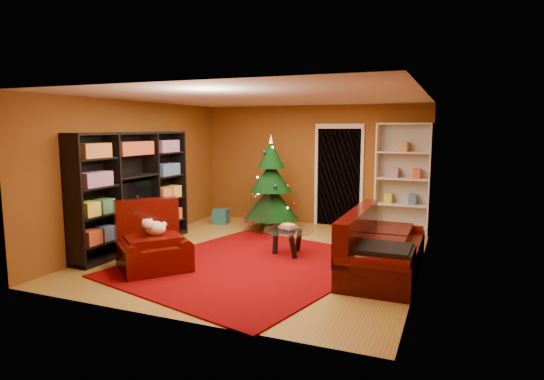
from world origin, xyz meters
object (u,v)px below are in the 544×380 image
at_px(gift_box_green, 268,219).
at_px(acrylic_chair, 259,220).
at_px(rug, 249,265).
at_px(white_bookshelf, 403,179).
at_px(gift_box_red, 251,217).
at_px(dog, 155,228).
at_px(gift_box_teal, 221,216).
at_px(media_unit, 133,191).
at_px(christmas_tree, 271,184).
at_px(sofa, 384,242).
at_px(armchair, 153,243).
at_px(coffee_table, 289,242).

height_order(gift_box_green, acrylic_chair, acrylic_chair).
bearing_deg(rug, white_bookshelf, 59.38).
relative_size(gift_box_red, dog, 0.58).
xyz_separation_m(rug, gift_box_teal, (-1.91, 2.60, 0.15)).
relative_size(gift_box_green, acrylic_chair, 0.36).
relative_size(media_unit, gift_box_teal, 8.25).
distance_m(christmas_tree, gift_box_teal, 1.50).
bearing_deg(media_unit, acrylic_chair, 40.60).
distance_m(white_bookshelf, acrylic_chair, 3.01).
bearing_deg(sofa, acrylic_chair, 64.59).
xyz_separation_m(gift_box_teal, dog, (0.65, -3.23, 0.45)).
height_order(rug, white_bookshelf, white_bookshelf).
relative_size(gift_box_teal, sofa, 0.15).
bearing_deg(media_unit, dog, -35.92).
bearing_deg(gift_box_red, gift_box_green, -17.93).
relative_size(white_bookshelf, acrylic_chair, 2.99).
xyz_separation_m(rug, armchair, (-1.26, -0.69, 0.40)).
bearing_deg(white_bookshelf, dog, -128.23).
xyz_separation_m(white_bookshelf, armchair, (-3.16, -3.91, -0.69)).
bearing_deg(coffee_table, gift_box_red, 128.14).
bearing_deg(coffee_table, armchair, -137.86).
distance_m(christmas_tree, gift_box_red, 1.20).
height_order(gift_box_green, coffee_table, coffee_table).
height_order(rug, gift_box_teal, gift_box_teal).
height_order(gift_box_teal, gift_box_red, gift_box_teal).
bearing_deg(acrylic_chair, white_bookshelf, 19.40).
bearing_deg(armchair, coffee_table, -7.66).
distance_m(rug, gift_box_red, 3.25).
bearing_deg(gift_box_red, dog, -88.76).
height_order(christmas_tree, gift_box_teal, christmas_tree).
relative_size(dog, sofa, 0.18).
xyz_separation_m(dog, acrylic_chair, (0.72, 2.25, -0.24)).
height_order(armchair, dog, armchair).
bearing_deg(gift_box_green, armchair, -96.83).
bearing_deg(acrylic_chair, gift_box_teal, 130.77).
distance_m(armchair, acrylic_chair, 2.43).
bearing_deg(rug, coffee_table, 64.85).
relative_size(rug, media_unit, 1.39).
bearing_deg(gift_box_teal, gift_box_red, 31.85).
height_order(christmas_tree, sofa, christmas_tree).
height_order(dog, coffee_table, dog).
distance_m(christmas_tree, sofa, 3.37).
bearing_deg(white_bookshelf, christmas_tree, -162.37).
relative_size(gift_box_red, sofa, 0.11).
bearing_deg(media_unit, coffee_table, 14.02).
bearing_deg(gift_box_red, sofa, -37.47).
height_order(gift_box_green, white_bookshelf, white_bookshelf).
bearing_deg(white_bookshelf, gift_box_teal, -169.57).
distance_m(gift_box_red, white_bookshelf, 3.40).
height_order(media_unit, christmas_tree, media_unit).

